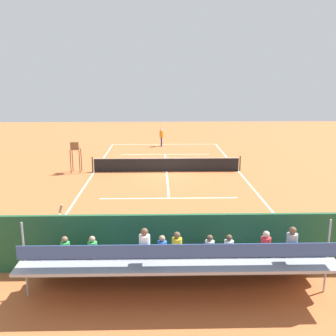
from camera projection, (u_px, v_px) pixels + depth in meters
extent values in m
plane|color=#BC6033|center=(167.00, 172.00, 26.85)|extent=(60.00, 60.00, 0.00)
cube|color=white|center=(164.00, 144.00, 37.55)|extent=(10.00, 0.10, 0.01)
cube|color=white|center=(172.00, 235.00, 16.15)|extent=(10.00, 0.10, 0.01)
cube|color=white|center=(238.00, 171.00, 26.97)|extent=(0.10, 22.00, 0.01)
cube|color=white|center=(94.00, 172.00, 26.73)|extent=(0.10, 22.00, 0.01)
cube|color=white|center=(165.00, 154.00, 32.73)|extent=(7.50, 0.10, 0.01)
cube|color=white|center=(169.00, 198.00, 20.96)|extent=(7.50, 0.10, 0.01)
cube|color=white|center=(167.00, 171.00, 26.85)|extent=(0.10, 12.10, 0.01)
cube|color=white|center=(164.00, 144.00, 37.55)|extent=(0.10, 0.30, 0.01)
cube|color=black|center=(167.00, 165.00, 26.74)|extent=(10.00, 0.02, 0.91)
cube|color=white|center=(167.00, 158.00, 26.63)|extent=(10.00, 0.04, 0.06)
cylinder|color=#2D5133|center=(240.00, 164.00, 26.85)|extent=(0.10, 0.10, 1.07)
cylinder|color=#2D5133|center=(93.00, 164.00, 26.60)|extent=(0.10, 0.10, 1.07)
cube|color=#235633|center=(175.00, 242.00, 13.00)|extent=(18.00, 0.16, 2.00)
cube|color=#9EA0A5|center=(176.00, 269.00, 12.84)|extent=(9.00, 0.10, 0.45)
cube|color=#9EA0A5|center=(176.00, 269.00, 12.46)|extent=(9.00, 0.80, 0.08)
cube|color=#9EA0A5|center=(176.00, 268.00, 12.87)|extent=(9.00, 0.04, 0.45)
cube|color=#335193|center=(176.00, 258.00, 12.26)|extent=(8.60, 0.36, 0.04)
cube|color=#335193|center=(177.00, 255.00, 12.04)|extent=(8.60, 0.03, 0.36)
cube|color=#9EA0A5|center=(177.00, 268.00, 11.57)|extent=(9.00, 0.80, 0.08)
cube|color=#9EA0A5|center=(177.00, 267.00, 11.99)|extent=(9.00, 0.04, 0.45)
cube|color=#335193|center=(178.00, 256.00, 11.38)|extent=(8.60, 0.36, 0.04)
cube|color=#335193|center=(178.00, 253.00, 11.16)|extent=(8.60, 0.03, 0.36)
cube|color=#9EA0A5|center=(179.00, 267.00, 10.69)|extent=(9.00, 0.80, 0.08)
cube|color=#9EA0A5|center=(178.00, 266.00, 11.10)|extent=(9.00, 0.04, 0.45)
cube|color=#335193|center=(179.00, 255.00, 10.50)|extent=(8.60, 0.36, 0.04)
cube|color=#335193|center=(180.00, 251.00, 10.28)|extent=(8.60, 0.03, 0.36)
cylinder|color=#9EA0A5|center=(327.00, 256.00, 11.61)|extent=(0.06, 0.06, 2.35)
cylinder|color=#9EA0A5|center=(25.00, 260.00, 11.40)|extent=(0.06, 0.06, 2.35)
cube|color=#2D2D33|center=(177.00, 253.00, 11.54)|extent=(0.32, 0.40, 0.12)
cylinder|color=yellow|center=(177.00, 245.00, 11.35)|extent=(0.30, 0.30, 0.45)
sphere|color=brown|center=(177.00, 235.00, 11.28)|extent=(0.20, 0.20, 0.20)
cube|color=#2D2D33|center=(209.00, 254.00, 12.44)|extent=(0.32, 0.40, 0.12)
cylinder|color=white|center=(210.00, 248.00, 12.26)|extent=(0.30, 0.30, 0.45)
sphere|color=brown|center=(210.00, 238.00, 12.19)|extent=(0.20, 0.20, 0.20)
cube|color=#2D2D33|center=(228.00, 254.00, 12.46)|extent=(0.32, 0.40, 0.12)
cylinder|color=white|center=(229.00, 247.00, 12.28)|extent=(0.30, 0.30, 0.45)
sphere|color=brown|center=(229.00, 238.00, 12.20)|extent=(0.20, 0.20, 0.20)
cube|color=#2D2D33|center=(94.00, 255.00, 12.36)|extent=(0.32, 0.40, 0.12)
cylinder|color=green|center=(93.00, 249.00, 12.17)|extent=(0.30, 0.30, 0.45)
sphere|color=tan|center=(92.00, 239.00, 12.10)|extent=(0.20, 0.20, 0.20)
cube|color=#2D2D33|center=(264.00, 252.00, 11.60)|extent=(0.32, 0.40, 0.12)
cylinder|color=red|center=(266.00, 245.00, 11.42)|extent=(0.30, 0.30, 0.45)
sphere|color=beige|center=(266.00, 234.00, 11.34)|extent=(0.20, 0.20, 0.20)
cube|color=#2D2D33|center=(67.00, 256.00, 12.34)|extent=(0.32, 0.40, 0.12)
cylinder|color=green|center=(65.00, 249.00, 12.15)|extent=(0.30, 0.30, 0.45)
sphere|color=#8C6647|center=(65.00, 239.00, 12.08)|extent=(0.20, 0.20, 0.20)
cube|color=#2D2D33|center=(162.00, 255.00, 12.41)|extent=(0.32, 0.40, 0.12)
cylinder|color=blue|center=(162.00, 248.00, 12.23)|extent=(0.30, 0.30, 0.45)
sphere|color=tan|center=(162.00, 238.00, 12.15)|extent=(0.20, 0.20, 0.20)
cube|color=#2D2D33|center=(290.00, 249.00, 10.73)|extent=(0.32, 0.40, 0.12)
cylinder|color=#9399A3|center=(292.00, 241.00, 10.54)|extent=(0.30, 0.30, 0.45)
sphere|color=brown|center=(293.00, 230.00, 10.47)|extent=(0.20, 0.20, 0.20)
cube|color=#2D2D33|center=(145.00, 251.00, 10.63)|extent=(0.32, 0.40, 0.12)
cylinder|color=white|center=(145.00, 243.00, 10.45)|extent=(0.30, 0.30, 0.45)
sphere|color=brown|center=(144.00, 232.00, 10.37)|extent=(0.20, 0.20, 0.20)
cylinder|color=brown|center=(81.00, 160.00, 26.75)|extent=(0.07, 0.07, 1.60)
cylinder|color=brown|center=(73.00, 160.00, 26.74)|extent=(0.07, 0.07, 1.60)
cylinder|color=brown|center=(80.00, 162.00, 26.17)|extent=(0.07, 0.07, 1.60)
cylinder|color=brown|center=(71.00, 162.00, 26.15)|extent=(0.07, 0.07, 1.60)
cube|color=brown|center=(75.00, 149.00, 26.26)|extent=(0.56, 0.56, 0.06)
cube|color=brown|center=(74.00, 146.00, 25.97)|extent=(0.56, 0.06, 0.48)
cube|color=brown|center=(79.00, 147.00, 26.23)|extent=(0.04, 0.48, 0.04)
cube|color=brown|center=(71.00, 147.00, 26.22)|extent=(0.04, 0.48, 0.04)
cube|color=#234C2D|center=(236.00, 247.00, 13.96)|extent=(1.80, 0.40, 0.05)
cylinder|color=#234C2D|center=(257.00, 252.00, 14.03)|extent=(0.06, 0.06, 0.45)
cylinder|color=#234C2D|center=(215.00, 253.00, 13.99)|extent=(0.06, 0.06, 0.45)
cube|color=#234C2D|center=(238.00, 241.00, 13.72)|extent=(1.80, 0.04, 0.36)
cube|color=#B22D2D|center=(178.00, 257.00, 13.78)|extent=(0.90, 0.36, 0.36)
cylinder|color=navy|center=(161.00, 142.00, 36.56)|extent=(0.14, 0.14, 0.85)
cylinder|color=navy|center=(161.00, 142.00, 36.34)|extent=(0.14, 0.14, 0.85)
cylinder|color=orange|center=(161.00, 134.00, 36.28)|extent=(0.37, 0.37, 0.60)
sphere|color=beige|center=(161.00, 130.00, 36.19)|extent=(0.22, 0.22, 0.22)
cylinder|color=beige|center=(161.00, 129.00, 35.95)|extent=(0.25, 0.10, 0.55)
cylinder|color=beige|center=(161.00, 133.00, 36.49)|extent=(0.09, 0.09, 0.50)
cylinder|color=black|center=(155.00, 146.00, 36.63)|extent=(0.17, 0.25, 0.03)
torus|color=#D8CC4C|center=(156.00, 145.00, 36.85)|extent=(0.42, 0.42, 0.02)
cylinder|color=white|center=(156.00, 145.00, 36.85)|extent=(0.25, 0.25, 0.00)
sphere|color=#CCDB33|center=(158.00, 154.00, 32.76)|extent=(0.07, 0.07, 0.07)
cylinder|color=#232328|center=(60.00, 247.00, 14.00)|extent=(0.14, 0.14, 0.85)
cylinder|color=#232328|center=(61.00, 244.00, 14.21)|extent=(0.14, 0.14, 0.85)
cylinder|color=purple|center=(60.00, 227.00, 13.94)|extent=(0.37, 0.37, 0.60)
sphere|color=tan|center=(59.00, 216.00, 13.85)|extent=(0.22, 0.22, 0.22)
cylinder|color=tan|center=(60.00, 212.00, 14.04)|extent=(0.25, 0.10, 0.55)
cylinder|color=tan|center=(58.00, 229.00, 13.72)|extent=(0.09, 0.09, 0.50)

